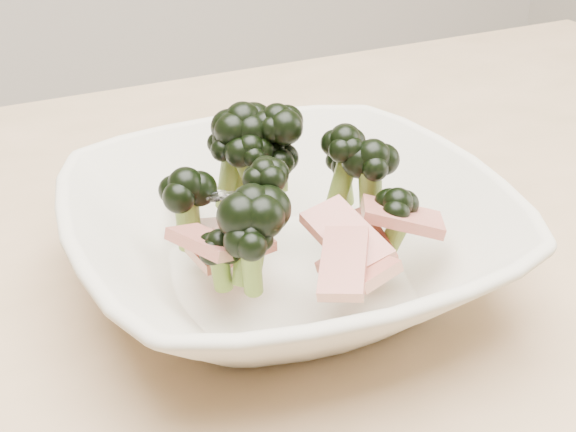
% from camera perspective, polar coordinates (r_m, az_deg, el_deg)
% --- Properties ---
extents(dining_table, '(1.20, 0.80, 0.75)m').
position_cam_1_polar(dining_table, '(0.59, 0.98, -12.08)').
color(dining_table, tan).
rests_on(dining_table, ground).
extents(broccoli_dish, '(0.29, 0.29, 0.11)m').
position_cam_1_polar(broccoli_dish, '(0.50, -0.11, -1.14)').
color(broccoli_dish, beige).
rests_on(broccoli_dish, dining_table).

